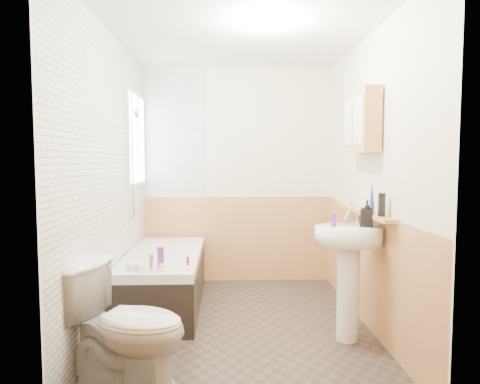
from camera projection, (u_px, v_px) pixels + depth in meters
name	position (u px, v px, depth m)	size (l,w,h in m)	color
floor	(241.00, 325.00, 3.72)	(2.80, 2.80, 0.00)	#2E2520
ceiling	(241.00, 31.00, 3.53)	(2.80, 2.80, 0.00)	white
wall_back	(236.00, 176.00, 5.03)	(2.20, 0.02, 2.50)	#F3ECC9
wall_front	(250.00, 195.00, 2.22)	(2.20, 0.02, 2.50)	#F3ECC9
wall_left	(109.00, 182.00, 3.58)	(0.02, 2.80, 2.50)	#F3ECC9
wall_right	(370.00, 181.00, 3.66)	(0.02, 2.80, 2.50)	#F3ECC9
wainscot_right	(365.00, 267.00, 3.72)	(0.01, 2.80, 1.00)	tan
wainscot_front	(250.00, 334.00, 2.29)	(2.20, 0.01, 1.00)	tan
wainscot_back	(236.00, 239.00, 5.06)	(2.20, 0.01, 1.00)	tan
tile_cladding_left	(111.00, 182.00, 3.58)	(0.01, 2.80, 2.50)	white
tile_return_back	(174.00, 133.00, 4.94)	(0.75, 0.01, 1.50)	white
window	(137.00, 139.00, 4.50)	(0.03, 0.79, 0.99)	white
bathtub	(164.00, 278.00, 4.19)	(0.70, 1.64, 0.67)	black
shower_riser	(133.00, 145.00, 4.21)	(0.11, 0.08, 1.24)	silver
toilet	(125.00, 327.00, 2.66)	(0.45, 0.81, 0.79)	white
sink	(348.00, 259.00, 3.37)	(0.53, 0.43, 1.03)	white
pine_shelf	(362.00, 211.00, 3.64)	(0.10, 1.27, 0.03)	tan
medicine_cabinet	(361.00, 122.00, 3.58)	(0.15, 0.58, 0.52)	tan
foam_can	(382.00, 205.00, 3.19)	(0.05, 0.05, 0.18)	black
green_bottle	(372.00, 197.00, 3.41)	(0.05, 0.05, 0.25)	#19339E
black_jar	(349.00, 202.00, 4.04)	(0.07, 0.07, 0.04)	silver
soap_bottle	(367.00, 221.00, 3.32)	(0.09, 0.21, 0.10)	black
clear_bottle	(334.00, 220.00, 3.30)	(0.04, 0.04, 0.11)	purple
blue_gel	(161.00, 258.00, 3.54)	(0.05, 0.03, 0.18)	purple
cream_jar	(132.00, 267.00, 3.48)	(0.09, 0.09, 0.06)	silver
orange_bottle	(188.00, 261.00, 3.65)	(0.02, 0.02, 0.08)	maroon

